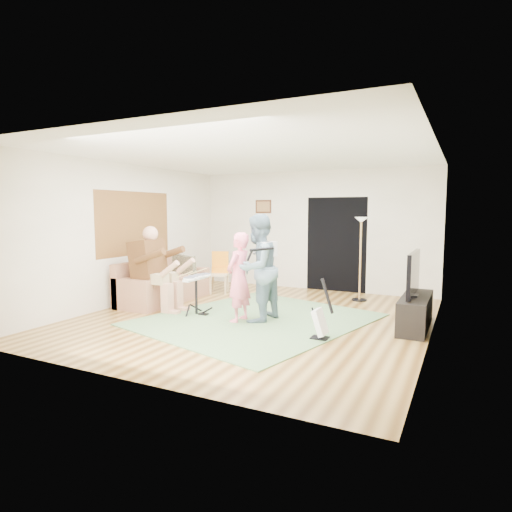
{
  "coord_description": "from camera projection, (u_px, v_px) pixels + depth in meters",
  "views": [
    {
      "loc": [
        3.15,
        -6.32,
        1.79
      ],
      "look_at": [
        -0.12,
        0.3,
        1.02
      ],
      "focal_mm": 30.0,
      "sensor_mm": 36.0,
      "label": 1
    }
  ],
  "objects": [
    {
      "name": "ceiling",
      "position": [
        254.0,
        155.0,
        6.93
      ],
      "size": [
        6.0,
        6.0,
        0.0
      ],
      "primitive_type": "plane",
      "rotation": [
        3.14,
        0.0,
        0.0
      ],
      "color": "white",
      "rests_on": "walls"
    },
    {
      "name": "walls",
      "position": [
        254.0,
        238.0,
        7.07
      ],
      "size": [
        5.5,
        6.0,
        2.7
      ],
      "primitive_type": null,
      "color": "beige",
      "rests_on": "floor"
    },
    {
      "name": "television",
      "position": [
        413.0,
        273.0,
        6.51
      ],
      "size": [
        0.06,
        1.19,
        0.66
      ],
      "primitive_type": "cube",
      "color": "black",
      "rests_on": "tv_cabinet"
    },
    {
      "name": "guitarist",
      "position": [
        258.0,
        268.0,
        6.91
      ],
      "size": [
        0.78,
        0.94,
        1.74
      ],
      "primitive_type": "imported",
      "rotation": [
        0.0,
        0.0,
        -1.73
      ],
      "color": "slate",
      "rests_on": "floor"
    },
    {
      "name": "drummer",
      "position": [
        157.0,
        278.0,
        7.74
      ],
      "size": [
        0.99,
        0.55,
        1.52
      ],
      "color": "#573418",
      "rests_on": "sofa"
    },
    {
      "name": "sofa",
      "position": [
        161.0,
        287.0,
        8.55
      ],
      "size": [
        0.84,
        2.04,
        0.83
      ],
      "color": "#A57052",
      "rests_on": "floor"
    },
    {
      "name": "singer",
      "position": [
        239.0,
        277.0,
        6.89
      ],
      "size": [
        0.38,
        0.55,
        1.46
      ],
      "primitive_type": "imported",
      "rotation": [
        0.0,
        0.0,
        -1.62
      ],
      "color": "#FF6E88",
      "rests_on": "floor"
    },
    {
      "name": "drum_kit",
      "position": [
        196.0,
        297.0,
        7.39
      ],
      "size": [
        0.38,
        0.68,
        0.7
      ],
      "color": "black",
      "rests_on": "floor"
    },
    {
      "name": "guitar_held",
      "position": [
        269.0,
        249.0,
        6.79
      ],
      "size": [
        0.29,
        0.61,
        0.26
      ],
      "primitive_type": null,
      "rotation": [
        0.0,
        0.0,
        -0.29
      ],
      "color": "white",
      "rests_on": "guitarist"
    },
    {
      "name": "guitar_spare",
      "position": [
        321.0,
        322.0,
        5.96
      ],
      "size": [
        0.31,
        0.28,
        0.87
      ],
      "color": "black",
      "rests_on": "floor"
    },
    {
      "name": "torchiere_lamp",
      "position": [
        361.0,
        244.0,
        8.49
      ],
      "size": [
        0.3,
        0.3,
        1.67
      ],
      "color": "black",
      "rests_on": "floor"
    },
    {
      "name": "picture_frame",
      "position": [
        263.0,
        207.0,
        10.23
      ],
      "size": [
        0.42,
        0.03,
        0.32
      ],
      "primitive_type": "cube",
      "color": "#3F2314",
      "rests_on": "walls"
    },
    {
      "name": "area_rug",
      "position": [
        256.0,
        319.0,
        7.07
      ],
      "size": [
        3.85,
        4.17,
        0.02
      ],
      "primitive_type": "cube",
      "rotation": [
        0.0,
        0.0,
        -0.25
      ],
      "color": "#577F4D",
      "rests_on": "floor"
    },
    {
      "name": "floor",
      "position": [
        254.0,
        318.0,
        7.21
      ],
      "size": [
        6.0,
        6.0,
        0.0
      ],
      "primitive_type": "plane",
      "color": "brown",
      "rests_on": "ground"
    },
    {
      "name": "tv_cabinet",
      "position": [
        415.0,
        312.0,
        6.55
      ],
      "size": [
        0.4,
        1.4,
        0.5
      ],
      "primitive_type": "cube",
      "color": "black",
      "rests_on": "floor"
    },
    {
      "name": "doorway",
      "position": [
        336.0,
        245.0,
        9.53
      ],
      "size": [
        2.1,
        0.0,
        2.1
      ],
      "primitive_type": "plane",
      "rotation": [
        1.57,
        0.0,
        0.0
      ],
      "color": "black",
      "rests_on": "walls"
    },
    {
      "name": "dining_chair",
      "position": [
        220.0,
        278.0,
        9.38
      ],
      "size": [
        0.5,
        0.52,
        0.9
      ],
      "rotation": [
        0.0,
        0.0,
        0.37
      ],
      "color": "beige",
      "rests_on": "floor"
    },
    {
      "name": "microphone",
      "position": [
        250.0,
        256.0,
        6.76
      ],
      "size": [
        0.06,
        0.06,
        0.24
      ],
      "primitive_type": null,
      "color": "black",
      "rests_on": "singer"
    },
    {
      "name": "window_blinds",
      "position": [
        135.0,
        223.0,
        8.44
      ],
      "size": [
        0.0,
        2.05,
        2.05
      ],
      "primitive_type": "plane",
      "rotation": [
        1.57,
        0.0,
        1.57
      ],
      "color": "brown",
      "rests_on": "walls"
    }
  ]
}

